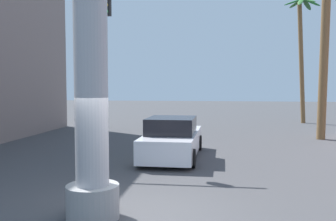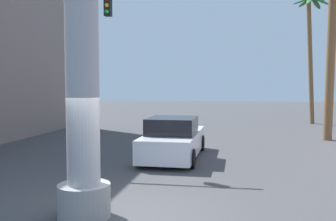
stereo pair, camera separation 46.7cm
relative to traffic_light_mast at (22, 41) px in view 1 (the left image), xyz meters
The scene contains 5 objects.
ground_plane 8.39m from the traffic_light_mast, 42.15° to the left, with size 94.77×94.77×0.00m, color #424244.
traffic_light_mast is the anchor object (origin of this frame).
car_lead 6.55m from the traffic_light_mast, 11.90° to the left, with size 2.02×4.90×1.56m.
palm_tree_mid_right 14.14m from the traffic_light_mast, 29.87° to the left, with size 2.57×2.60×8.42m.
palm_tree_far_right 20.11m from the traffic_light_mast, 50.09° to the left, with size 2.61×2.43×8.95m.
Camera 1 is at (1.78, -7.60, 2.75)m, focal length 40.00 mm.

